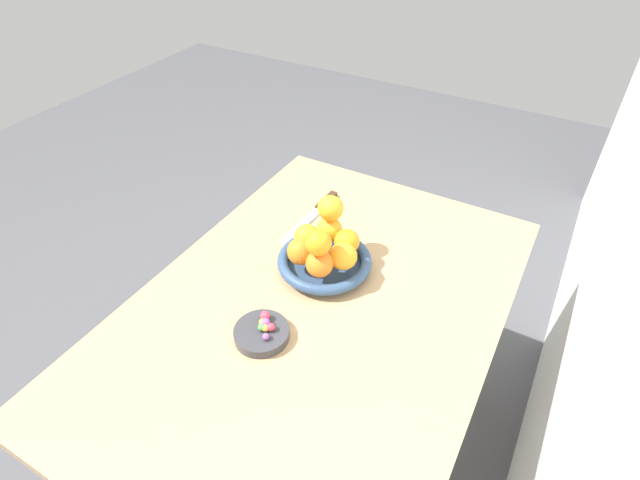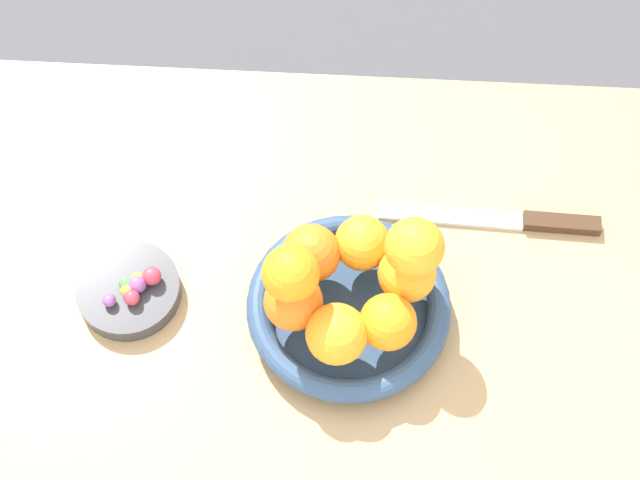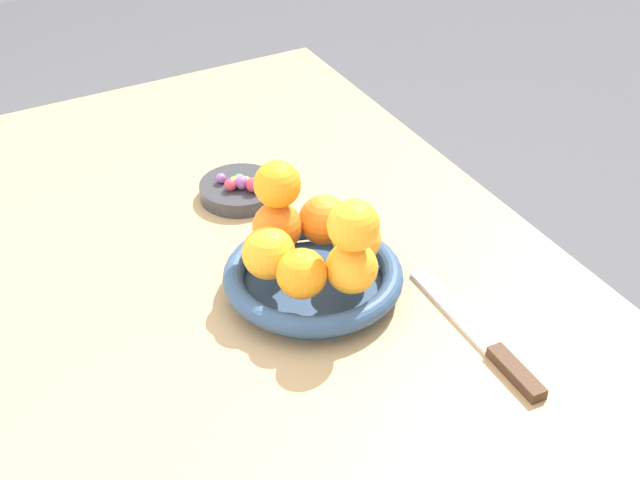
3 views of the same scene
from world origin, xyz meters
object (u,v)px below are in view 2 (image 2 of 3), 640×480
Objects in this scene: dining_table at (248,374)px; candy_ball_1 at (126,283)px; candy_ball_6 at (152,276)px; candy_ball_4 at (132,298)px; fruit_bowl at (348,307)px; knife at (509,220)px; orange_7 at (415,247)px; candy_ball_0 at (109,300)px; candy_dish at (129,290)px; candy_ball_3 at (127,290)px; candy_ball_5 at (137,280)px; orange_1 at (362,243)px; candy_ball_2 at (137,284)px; orange_0 at (407,274)px; orange_4 at (337,334)px; orange_5 at (388,322)px; orange_3 at (293,301)px; orange_2 at (311,253)px; orange_6 at (291,273)px.

candy_ball_1 reaches higher than dining_table.
candy_ball_4 is at bearing 55.47° from candy_ball_6.
knife is (-0.18, -0.13, -0.02)m from fruit_bowl.
candy_ball_0 is (0.33, 0.03, -0.10)m from orange_7.
candy_ball_1 is at bearing 1.40° from orange_7.
candy_dish is 0.04m from candy_ball_6.
knife is at bearing -164.51° from candy_ball_1.
candy_ball_0 is 0.84× the size of candy_ball_4.
candy_ball_3 is 0.02m from candy_ball_5.
orange_1 is 3.05× the size of candy_ball_2.
dining_table is 0.24m from orange_0.
orange_4 is (-0.10, 0.01, 0.16)m from dining_table.
candy_ball_3 is 0.71× the size of candy_ball_6.
orange_5 is at bearing 68.90° from orange_7.
orange_3 reaches higher than candy_ball_0.
candy_ball_6 reaches higher than candy_ball_4.
knife is at bearing -157.82° from orange_2.
dining_table is 0.19m from orange_4.
knife is at bearing -144.50° from fruit_bowl.
orange_0 is (-0.31, -0.01, 0.06)m from candy_dish.
orange_2 reaches higher than orange_5.
knife is at bearing -149.75° from dining_table.
orange_1 is 0.26m from candy_ball_4.
orange_6 is 0.22m from candy_ball_1.
candy_ball_6 is (0.23, 0.03, -0.04)m from orange_1.
candy_dish is at bearing -72.50° from candy_ball_3.
orange_6 is 0.13m from orange_7.
candy_ball_6 is (0.26, -0.06, -0.04)m from orange_5.
candy_ball_4 is (-0.01, 0.02, 0.02)m from candy_dish.
candy_ball_4 is 0.03m from candy_ball_6.
candy_dish is at bearing 18.44° from candy_ball_5.
candy_ball_5 is (0.00, -0.01, -0.00)m from candy_ball_2.
candy_ball_5 is 0.80× the size of candy_ball_6.
knife is (-0.12, -0.11, -0.07)m from orange_0.
orange_1 is at bearing -169.66° from candy_ball_2.
orange_3 is (0.12, 0.04, 0.00)m from orange_0.
orange_6 is 0.21m from candy_ball_3.
candy_ball_4 is (0.25, 0.06, -0.04)m from orange_1.
candy_ball_1 is at bearing -6.05° from candy_ball_2.
orange_7 is at bearing -178.60° from candy_ball_1.
candy_ball_2 is (0.22, -0.06, -0.04)m from orange_4.
orange_4 reaches higher than knife.
orange_7 reaches higher than fruit_bowl.
orange_0 is 1.04× the size of orange_5.
candy_ball_5 is at bearing -126.73° from candy_ball_3.
dining_table is at bearing 30.25° from knife.
orange_7 is 3.51× the size of candy_ball_4.
candy_ball_5 is at bearing 0.55° from orange_7.
orange_1 is at bearing -35.75° from orange_0.
orange_4 is 3.24× the size of candy_ball_2.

